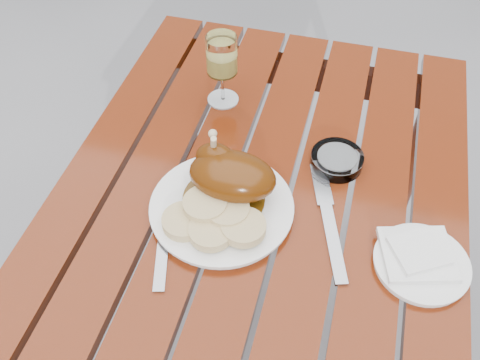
% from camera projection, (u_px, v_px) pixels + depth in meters
% --- Properties ---
extents(table, '(0.80, 1.20, 0.75)m').
position_uv_depth(table, '(251.00, 304.00, 1.31)').
color(table, maroon).
rests_on(table, ground).
extents(dinner_plate, '(0.34, 0.34, 0.02)m').
position_uv_depth(dinner_plate, '(222.00, 208.00, 1.02)').
color(dinner_plate, white).
rests_on(dinner_plate, table).
extents(roast_duck, '(0.17, 0.16, 0.12)m').
position_uv_depth(roast_duck, '(229.00, 175.00, 1.00)').
color(roast_duck, '#533209').
rests_on(roast_duck, dinner_plate).
extents(bread_dumplings, '(0.19, 0.13, 0.03)m').
position_uv_depth(bread_dumplings, '(214.00, 219.00, 0.97)').
color(bread_dumplings, '#D5C282').
rests_on(bread_dumplings, dinner_plate).
extents(wine_glass, '(0.07, 0.07, 0.17)m').
position_uv_depth(wine_glass, '(222.00, 70.00, 1.18)').
color(wine_glass, '#D3C960').
rests_on(wine_glass, table).
extents(side_plate, '(0.17, 0.17, 0.01)m').
position_uv_depth(side_plate, '(421.00, 264.00, 0.94)').
color(side_plate, white).
rests_on(side_plate, table).
extents(napkin, '(0.15, 0.14, 0.01)m').
position_uv_depth(napkin, '(417.00, 254.00, 0.94)').
color(napkin, white).
rests_on(napkin, side_plate).
extents(ashtray, '(0.11, 0.11, 0.03)m').
position_uv_depth(ashtray, '(337.00, 160.00, 1.10)').
color(ashtray, '#B2B7BC').
rests_on(ashtray, table).
extents(fork, '(0.07, 0.17, 0.01)m').
position_uv_depth(fork, '(163.00, 251.00, 0.96)').
color(fork, gray).
rests_on(fork, table).
extents(knife, '(0.10, 0.24, 0.01)m').
position_uv_depth(knife, '(330.00, 228.00, 0.99)').
color(knife, gray).
rests_on(knife, table).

